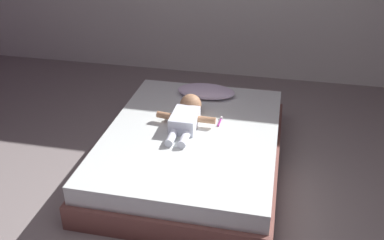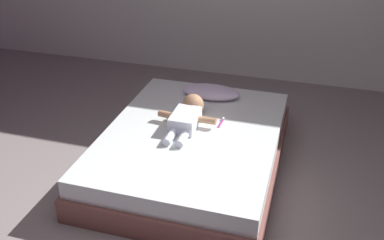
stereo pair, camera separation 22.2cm
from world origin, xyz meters
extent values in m
cube|color=brown|center=(-0.15, 0.91, 0.10)|extent=(1.43, 1.90, 0.20)
cube|color=silver|center=(-0.15, 0.91, 0.27)|extent=(1.38, 1.82, 0.15)
ellipsoid|color=silver|center=(-0.15, 1.56, 0.40)|extent=(0.54, 0.28, 0.11)
cube|color=white|center=(-0.22, 0.95, 0.41)|extent=(0.21, 0.31, 0.13)
sphere|color=tan|center=(-0.22, 1.18, 0.44)|extent=(0.19, 0.19, 0.19)
cylinder|color=tan|center=(-0.39, 0.99, 0.41)|extent=(0.16, 0.07, 0.06)
cylinder|color=tan|center=(-0.05, 0.99, 0.41)|extent=(0.16, 0.06, 0.06)
cylinder|color=white|center=(-0.27, 0.71, 0.38)|extent=(0.06, 0.18, 0.06)
cylinder|color=white|center=(-0.17, 0.71, 0.38)|extent=(0.06, 0.18, 0.06)
cube|color=#B43B9B|center=(0.06, 1.08, 0.35)|extent=(0.02, 0.14, 0.01)
cube|color=white|center=(0.06, 1.15, 0.36)|extent=(0.02, 0.02, 0.01)
camera|label=1|loc=(0.49, -2.06, 2.14)|focal=40.33mm
camera|label=2|loc=(0.71, -2.00, 2.14)|focal=40.33mm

